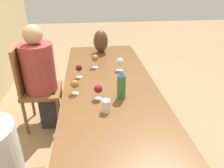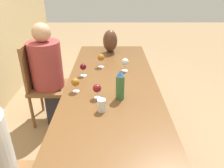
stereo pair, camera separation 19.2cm
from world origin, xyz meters
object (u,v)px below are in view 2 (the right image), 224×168
(vase, at_px, (110,41))
(wine_glass_0, at_px, (125,62))
(wine_glass_4, at_px, (76,83))
(chair_far, at_px, (42,82))
(wine_glass_3, at_px, (83,67))
(water_tumbler, at_px, (102,105))
(wine_glass_5, at_px, (97,89))
(water_bottle, at_px, (120,85))
(wine_glass_2, at_px, (101,58))
(person_far, at_px, (49,72))

(vase, distance_m, wine_glass_0, 0.66)
(wine_glass_4, xyz_separation_m, chair_far, (0.60, 0.51, -0.29))
(wine_glass_0, bearing_deg, wine_glass_4, 135.25)
(wine_glass_3, bearing_deg, water_tumbler, -161.78)
(wine_glass_5, distance_m, chair_far, 1.06)
(water_bottle, height_order, vase, vase)
(wine_glass_2, height_order, person_far, person_far)
(wine_glass_4, bearing_deg, water_bottle, -107.62)
(water_tumbler, xyz_separation_m, wine_glass_3, (0.67, 0.22, 0.04))
(water_bottle, relative_size, wine_glass_0, 1.80)
(water_tumbler, height_order, wine_glass_2, wine_glass_2)
(wine_glass_2, distance_m, wine_glass_4, 0.63)
(water_bottle, relative_size, person_far, 0.21)
(chair_far, distance_m, person_far, 0.16)
(water_bottle, distance_m, wine_glass_4, 0.42)
(wine_glass_4, bearing_deg, wine_glass_2, -19.09)
(wine_glass_3, bearing_deg, wine_glass_2, -35.65)
(water_tumbler, xyz_separation_m, vase, (1.44, -0.06, 0.11))
(wine_glass_3, xyz_separation_m, person_far, (0.25, 0.45, -0.17))
(wine_glass_2, distance_m, wine_glass_3, 0.30)
(wine_glass_2, relative_size, wine_glass_3, 1.16)
(water_bottle, height_order, wine_glass_5, water_bottle)
(wine_glass_0, relative_size, chair_far, 0.14)
(vase, relative_size, chair_far, 0.31)
(water_bottle, bearing_deg, chair_far, 51.52)
(water_tumbler, relative_size, wine_glass_4, 0.78)
(chair_far, bearing_deg, wine_glass_4, -139.38)
(wine_glass_2, xyz_separation_m, wine_glass_3, (-0.25, 0.18, -0.02))
(wine_glass_5, height_order, person_far, person_far)
(water_bottle, relative_size, wine_glass_3, 1.94)
(wine_glass_4, bearing_deg, chair_far, 40.62)
(water_bottle, relative_size, vase, 0.85)
(wine_glass_3, xyz_separation_m, wine_glass_4, (-0.35, 0.03, -0.01))
(wine_glass_5, xyz_separation_m, person_far, (0.72, 0.62, -0.16))
(water_bottle, relative_size, wine_glass_4, 2.00)
(water_bottle, xyz_separation_m, wine_glass_2, (0.72, 0.19, -0.02))
(water_bottle, height_order, wine_glass_3, water_bottle)
(water_tumbler, bearing_deg, wine_glass_3, 18.22)
(wine_glass_5, bearing_deg, wine_glass_0, -24.51)
(water_tumbler, relative_size, chair_far, 0.10)
(water_tumbler, bearing_deg, person_far, 36.06)
(person_far, bearing_deg, wine_glass_3, -119.13)
(water_tumbler, xyz_separation_m, wine_glass_4, (0.32, 0.25, 0.04))
(water_tumbler, distance_m, vase, 1.44)
(vase, height_order, chair_far, vase)
(wine_glass_0, relative_size, person_far, 0.12)
(vase, height_order, wine_glass_5, vase)
(wine_glass_0, height_order, wine_glass_3, wine_glass_0)
(wine_glass_4, xyz_separation_m, wine_glass_5, (-0.12, -0.20, 0.00))
(water_tumbler, height_order, chair_far, chair_far)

